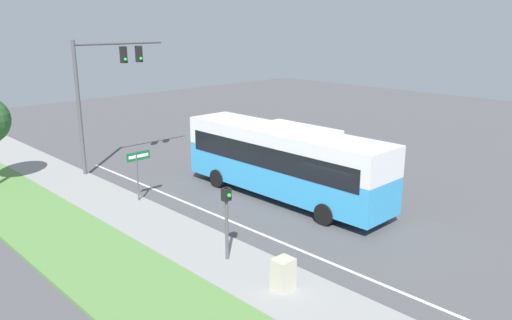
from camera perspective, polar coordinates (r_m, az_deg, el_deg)
The scene contains 9 objects.
ground_plane at distance 21.84m, azimuth 9.58°, elevation -6.57°, with size 80.00×80.00×0.00m, color #4C4C4F.
sidewalk at distance 17.61m, azimuth -2.79°, elevation -11.76°, with size 2.80×80.00×0.12m.
grass_verge at distance 15.96m, azimuth -11.75°, elevation -15.23°, with size 3.60×80.00×0.10m.
lane_divider_near at distance 19.27m, azimuth 3.10°, elevation -9.44°, with size 0.14×30.00×0.01m.
bus at distance 23.37m, azimuth 3.16°, elevation 0.20°, with size 2.63×11.09×3.59m.
signal_gantry at distance 28.49m, azimuth -17.07°, elevation 8.69°, with size 5.40×0.41×7.26m.
pedestrian_signal at distance 17.11m, azimuth -3.38°, elevation -5.92°, with size 0.28×0.34×2.73m.
street_sign at distance 23.47m, azimuth -13.35°, elevation -0.75°, with size 1.20×0.08×2.48m.
utility_cabinet at distance 15.80m, azimuth 3.12°, elevation -12.85°, with size 0.64×0.55×1.00m.
Camera 1 is at (-16.49, -11.81, 8.10)m, focal length 35.00 mm.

